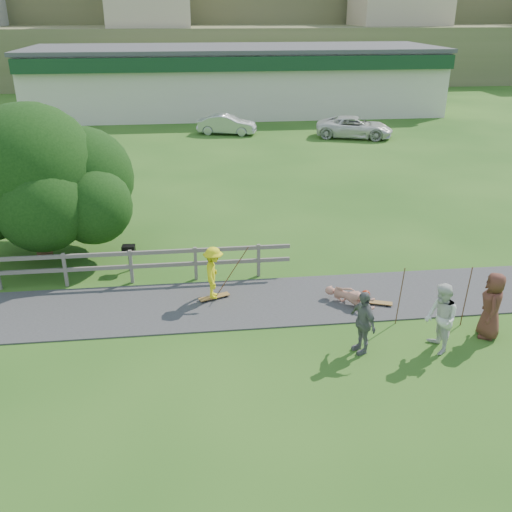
% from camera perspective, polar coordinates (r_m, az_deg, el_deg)
% --- Properties ---
extents(ground, '(260.00, 260.00, 0.00)m').
position_cam_1_polar(ground, '(15.38, -5.69, -7.67)').
color(ground, '#245418').
rests_on(ground, ground).
extents(path, '(34.00, 3.00, 0.04)m').
position_cam_1_polar(path, '(16.68, -5.84, -4.95)').
color(path, '#323234').
rests_on(path, ground).
extents(fence, '(15.05, 0.10, 1.10)m').
position_cam_1_polar(fence, '(18.55, -20.47, -0.92)').
color(fence, '#605B55').
rests_on(fence, ground).
extents(strip_mall, '(32.50, 10.75, 5.10)m').
position_cam_1_polar(strip_mall, '(48.57, -2.09, 17.26)').
color(strip_mall, beige).
rests_on(strip_mall, ground).
extents(skater_rider, '(0.67, 1.06, 1.57)m').
position_cam_1_polar(skater_rider, '(16.64, -4.26, -1.99)').
color(skater_rider, yellow).
rests_on(skater_rider, ground).
extents(skater_fallen, '(1.36, 1.33, 0.56)m').
position_cam_1_polar(skater_fallen, '(16.74, 9.33, -4.03)').
color(skater_fallen, tan).
rests_on(skater_fallen, ground).
extents(spectator_a, '(0.70, 0.89, 1.83)m').
position_cam_1_polar(spectator_a, '(14.85, 18.00, -5.98)').
color(spectator_a, silver).
rests_on(spectator_a, ground).
extents(spectator_b, '(0.67, 1.05, 1.67)m').
position_cam_1_polar(spectator_b, '(14.39, 10.62, -6.50)').
color(spectator_b, slate).
rests_on(spectator_b, ground).
extents(spectator_c, '(0.87, 1.04, 1.81)m').
position_cam_1_polar(spectator_c, '(15.95, 22.52, -4.59)').
color(spectator_c, brown).
rests_on(spectator_c, ground).
extents(car_silver, '(4.17, 2.35, 1.30)m').
position_cam_1_polar(car_silver, '(39.70, -2.94, 12.99)').
color(car_silver, '#AAADB2').
rests_on(car_silver, ground).
extents(car_white, '(5.44, 3.74, 1.38)m').
position_cam_1_polar(car_white, '(39.09, 9.82, 12.58)').
color(car_white, silver).
rests_on(car_white, ground).
extents(tree, '(7.08, 7.08, 4.38)m').
position_cam_1_polar(tree, '(20.54, -21.18, 5.70)').
color(tree, black).
rests_on(tree, ground).
extents(bbq, '(0.43, 0.34, 0.88)m').
position_cam_1_polar(bbq, '(19.07, -12.55, -0.20)').
color(bbq, black).
rests_on(bbq, ground).
extents(longboard_rider, '(0.96, 0.55, 0.10)m').
position_cam_1_polar(longboard_rider, '(16.97, -4.18, -4.22)').
color(longboard_rider, olive).
rests_on(longboard_rider, ground).
extents(longboard_fallen, '(0.91, 0.51, 0.10)m').
position_cam_1_polar(longboard_fallen, '(16.99, 11.97, -4.69)').
color(longboard_fallen, olive).
rests_on(longboard_fallen, ground).
extents(helmet, '(0.26, 0.26, 0.26)m').
position_cam_1_polar(helmet, '(17.27, 10.91, -3.80)').
color(helmet, '#A8270C').
rests_on(helmet, ground).
extents(pole_rider, '(0.03, 0.03, 1.75)m').
position_cam_1_polar(pole_rider, '(16.99, -2.32, -1.04)').
color(pole_rider, brown).
rests_on(pole_rider, ground).
extents(pole_spec_left, '(0.03, 0.03, 1.68)m').
position_cam_1_polar(pole_spec_left, '(15.82, 14.21, -3.92)').
color(pole_spec_left, brown).
rests_on(pole_spec_left, ground).
extents(pole_spec_right, '(0.03, 0.03, 1.75)m').
position_cam_1_polar(pole_spec_right, '(16.24, 20.28, -3.84)').
color(pole_spec_right, brown).
rests_on(pole_spec_right, ground).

